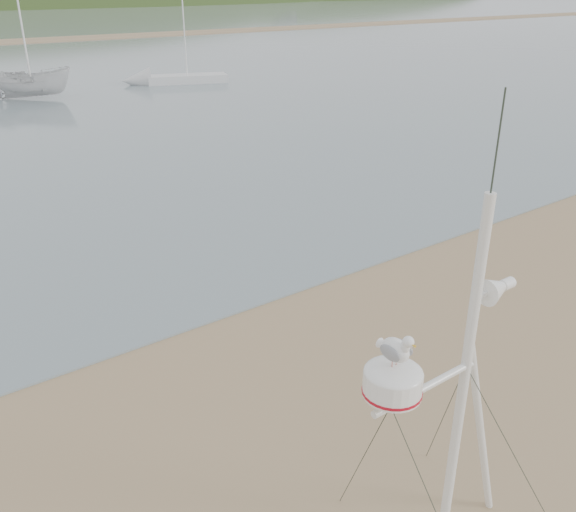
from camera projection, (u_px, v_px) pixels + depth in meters
mast_rig at (453, 464)px, 6.44m from camera, size 2.27×2.42×5.13m
boat_white at (27, 58)px, 33.04m from camera, size 2.25×2.24×4.35m
sailboat_white_near at (161, 80)px, 38.78m from camera, size 6.76×3.85×6.59m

